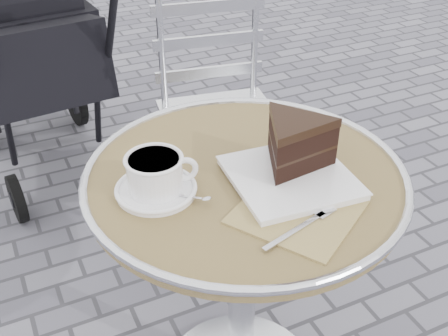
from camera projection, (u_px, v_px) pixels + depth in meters
name	position (u px, v px, depth m)	size (l,w,h in m)	color
cafe_table	(244.00, 231.00, 1.32)	(0.72, 0.72, 0.74)	silver
cappuccino_set	(156.00, 177.00, 1.15)	(0.17, 0.18, 0.09)	white
cake_plate_set	(294.00, 151.00, 1.19)	(0.34, 0.41, 0.13)	#9E8356
bistro_chair	(215.00, 86.00, 2.01)	(0.47, 0.47, 0.90)	silver
baby_stroller	(29.00, 56.00, 2.36)	(0.59, 1.12, 1.12)	black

